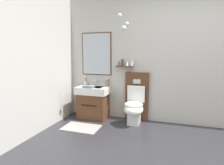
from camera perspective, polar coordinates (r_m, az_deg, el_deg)
The scene contains 9 objects.
wall_back at distance 3.83m, azimuth 24.56°, elevation 6.83°, with size 5.46×0.63×2.58m.
wall_left at distance 3.01m, azimuth -29.93°, elevation 6.14°, with size 0.12×3.68×2.58m, color beige.
bath_mat at distance 3.60m, azimuth -9.51°, elevation -13.58°, with size 0.68×0.44×0.01m, color #9E9993.
vanity_sink_left at distance 4.00m, azimuth -5.72°, elevation -5.91°, with size 0.67×0.48×0.69m.
tap_on_left_sink at distance 4.07m, azimuth -4.83°, elevation 0.10°, with size 0.03×0.13×0.11m.
toilet at distance 3.73m, azimuth 7.17°, elevation -6.71°, with size 0.48×0.63×1.00m.
toothbrush_cup at distance 4.17m, azimuth -8.12°, elevation 0.06°, with size 0.07×0.07×0.21m.
soap_dispenser at distance 3.98m, azimuth -1.32°, elevation -0.03°, with size 0.06×0.06×0.18m.
folded_hand_towel at distance 3.81m, azimuth -7.20°, elevation -1.27°, with size 0.22×0.16×0.04m, color gray.
Camera 1 is at (-0.45, -2.02, 1.36)m, focal length 29.56 mm.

